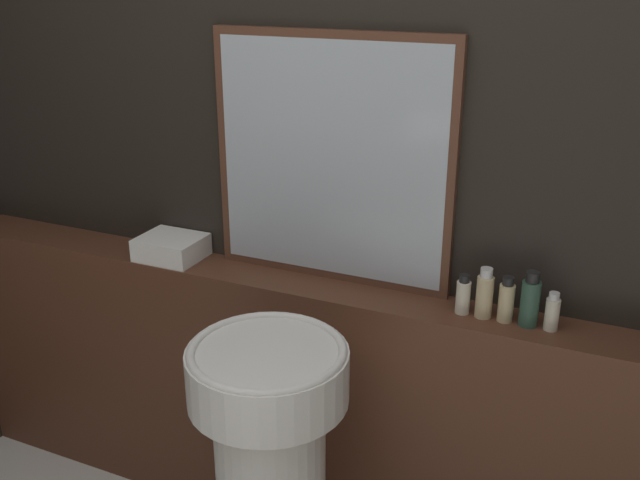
{
  "coord_description": "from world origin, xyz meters",
  "views": [
    {
      "loc": [
        0.84,
        -0.42,
        1.88
      ],
      "look_at": [
        0.05,
        1.32,
        1.13
      ],
      "focal_mm": 40.0,
      "sensor_mm": 36.0,
      "label": 1
    }
  ],
  "objects_px": {
    "body_wash_bottle": "(530,301)",
    "hand_soap_bottle": "(552,313)",
    "mirror": "(331,161)",
    "pedestal_sink": "(271,477)",
    "shampoo_bottle": "(463,295)",
    "towel_stack": "(171,247)",
    "lotion_bottle": "(506,301)",
    "conditioner_bottle": "(485,295)"
  },
  "relations": [
    {
      "from": "hand_soap_bottle",
      "to": "towel_stack",
      "type": "bearing_deg",
      "value": 180.0
    },
    {
      "from": "shampoo_bottle",
      "to": "mirror",
      "type": "bearing_deg",
      "value": 170.49
    },
    {
      "from": "lotion_bottle",
      "to": "body_wash_bottle",
      "type": "relative_size",
      "value": 0.84
    },
    {
      "from": "pedestal_sink",
      "to": "body_wash_bottle",
      "type": "bearing_deg",
      "value": 35.99
    },
    {
      "from": "mirror",
      "to": "conditioner_bottle",
      "type": "height_order",
      "value": "mirror"
    },
    {
      "from": "lotion_bottle",
      "to": "hand_soap_bottle",
      "type": "distance_m",
      "value": 0.12
    },
    {
      "from": "towel_stack",
      "to": "hand_soap_bottle",
      "type": "relative_size",
      "value": 1.9
    },
    {
      "from": "shampoo_bottle",
      "to": "body_wash_bottle",
      "type": "bearing_deg",
      "value": -0.0
    },
    {
      "from": "conditioner_bottle",
      "to": "body_wash_bottle",
      "type": "distance_m",
      "value": 0.12
    },
    {
      "from": "towel_stack",
      "to": "hand_soap_bottle",
      "type": "bearing_deg",
      "value": 0.0
    },
    {
      "from": "mirror",
      "to": "body_wash_bottle",
      "type": "distance_m",
      "value": 0.7
    },
    {
      "from": "hand_soap_bottle",
      "to": "body_wash_bottle",
      "type": "bearing_deg",
      "value": 180.0
    },
    {
      "from": "shampoo_bottle",
      "to": "body_wash_bottle",
      "type": "xyz_separation_m",
      "value": [
        0.18,
        -0.0,
        0.02
      ]
    },
    {
      "from": "pedestal_sink",
      "to": "lotion_bottle",
      "type": "bearing_deg",
      "value": 39.13
    },
    {
      "from": "mirror",
      "to": "lotion_bottle",
      "type": "relative_size",
      "value": 5.73
    },
    {
      "from": "towel_stack",
      "to": "body_wash_bottle",
      "type": "distance_m",
      "value": 1.19
    },
    {
      "from": "body_wash_bottle",
      "to": "hand_soap_bottle",
      "type": "bearing_deg",
      "value": 0.0
    },
    {
      "from": "pedestal_sink",
      "to": "lotion_bottle",
      "type": "xyz_separation_m",
      "value": [
        0.53,
        0.43,
        0.46
      ]
    },
    {
      "from": "mirror",
      "to": "hand_soap_bottle",
      "type": "height_order",
      "value": "mirror"
    },
    {
      "from": "mirror",
      "to": "body_wash_bottle",
      "type": "height_order",
      "value": "mirror"
    },
    {
      "from": "mirror",
      "to": "hand_soap_bottle",
      "type": "bearing_deg",
      "value": -6.16
    },
    {
      "from": "mirror",
      "to": "pedestal_sink",
      "type": "bearing_deg",
      "value": -85.47
    },
    {
      "from": "pedestal_sink",
      "to": "hand_soap_bottle",
      "type": "relative_size",
      "value": 8.62
    },
    {
      "from": "pedestal_sink",
      "to": "lotion_bottle",
      "type": "relative_size",
      "value": 7.11
    },
    {
      "from": "towel_stack",
      "to": "lotion_bottle",
      "type": "distance_m",
      "value": 1.12
    },
    {
      "from": "body_wash_bottle",
      "to": "hand_soap_bottle",
      "type": "xyz_separation_m",
      "value": [
        0.06,
        0.0,
        -0.02
      ]
    },
    {
      "from": "mirror",
      "to": "shampoo_bottle",
      "type": "height_order",
      "value": "mirror"
    },
    {
      "from": "conditioner_bottle",
      "to": "hand_soap_bottle",
      "type": "bearing_deg",
      "value": -0.0
    },
    {
      "from": "towel_stack",
      "to": "lotion_bottle",
      "type": "relative_size",
      "value": 1.57
    },
    {
      "from": "pedestal_sink",
      "to": "body_wash_bottle",
      "type": "height_order",
      "value": "body_wash_bottle"
    },
    {
      "from": "pedestal_sink",
      "to": "body_wash_bottle",
      "type": "relative_size",
      "value": 5.95
    },
    {
      "from": "lotion_bottle",
      "to": "hand_soap_bottle",
      "type": "relative_size",
      "value": 1.21
    },
    {
      "from": "hand_soap_bottle",
      "to": "mirror",
      "type": "bearing_deg",
      "value": 173.84
    },
    {
      "from": "pedestal_sink",
      "to": "shampoo_bottle",
      "type": "bearing_deg",
      "value": 46.56
    },
    {
      "from": "pedestal_sink",
      "to": "hand_soap_bottle",
      "type": "distance_m",
      "value": 0.9
    },
    {
      "from": "towel_stack",
      "to": "pedestal_sink",
      "type": "bearing_deg",
      "value": -35.67
    },
    {
      "from": "pedestal_sink",
      "to": "conditioner_bottle",
      "type": "bearing_deg",
      "value": 42.63
    },
    {
      "from": "pedestal_sink",
      "to": "towel_stack",
      "type": "distance_m",
      "value": 0.85
    },
    {
      "from": "towel_stack",
      "to": "body_wash_bottle",
      "type": "height_order",
      "value": "body_wash_bottle"
    },
    {
      "from": "mirror",
      "to": "shampoo_bottle",
      "type": "bearing_deg",
      "value": -9.51
    },
    {
      "from": "shampoo_bottle",
      "to": "conditioner_bottle",
      "type": "height_order",
      "value": "conditioner_bottle"
    },
    {
      "from": "conditioner_bottle",
      "to": "body_wash_bottle",
      "type": "relative_size",
      "value": 0.93
    }
  ]
}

